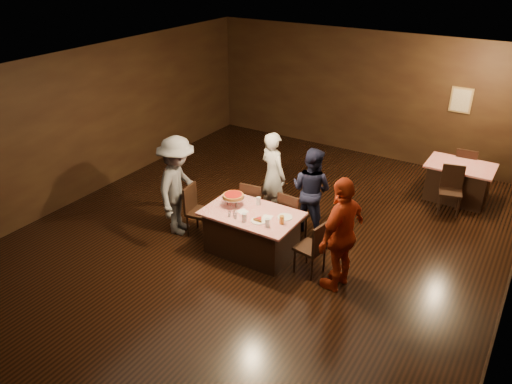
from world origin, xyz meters
TOP-DOWN VIEW (x-y plane):
  - room at (0.00, 0.01)m, footprint 10.00×10.04m
  - main_table at (0.10, -0.29)m, footprint 1.60×1.00m
  - back_table at (2.65, 3.61)m, footprint 1.30×0.90m
  - chair_far_left at (-0.30, 0.46)m, footprint 0.47×0.47m
  - chair_far_right at (0.50, 0.46)m, footprint 0.45×0.45m
  - chair_end_left at (-1.00, -0.29)m, footprint 0.47×0.47m
  - chair_end_right at (1.20, -0.29)m, footprint 0.48×0.48m
  - chair_back_near at (2.65, 2.91)m, footprint 0.51×0.51m
  - chair_back_far at (2.65, 4.21)m, footprint 0.45×0.45m
  - diner_white_jacket at (-0.25, 1.02)m, footprint 0.73×0.61m
  - diner_navy_hoodie at (0.60, 0.93)m, footprint 0.84×0.68m
  - diner_grey_knit at (-1.39, -0.39)m, footprint 1.01×1.34m
  - diner_red_shirt at (1.73, -0.37)m, footprint 0.62×1.14m
  - pizza_stand at (-0.30, -0.24)m, footprint 0.38×0.38m
  - plate_with_slice at (0.35, -0.47)m, footprint 0.25×0.25m
  - plate_empty at (0.65, -0.14)m, footprint 0.25×0.25m
  - glass_front_left at (0.15, -0.59)m, footprint 0.08×0.08m
  - glass_front_right at (0.55, -0.54)m, footprint 0.08×0.08m
  - glass_amber at (0.70, -0.34)m, footprint 0.08×0.08m
  - glass_back at (0.05, 0.01)m, footprint 0.08×0.08m
  - condiments at (-0.08, -0.57)m, footprint 0.17×0.10m
  - napkin_center at (0.40, -0.29)m, footprint 0.19×0.19m
  - napkin_left at (-0.05, -0.34)m, footprint 0.21×0.21m

SIDE VIEW (x-z plane):
  - main_table at x=0.10m, z-range 0.00..0.77m
  - back_table at x=2.65m, z-range 0.00..0.77m
  - chair_far_left at x=-0.30m, z-range 0.00..0.95m
  - chair_far_right at x=0.50m, z-range 0.00..0.95m
  - chair_end_left at x=-1.00m, z-range 0.00..0.95m
  - chair_end_right at x=1.20m, z-range 0.00..0.95m
  - chair_back_near at x=2.65m, z-range 0.00..0.95m
  - chair_back_far at x=2.65m, z-range 0.00..0.95m
  - napkin_center at x=0.40m, z-range 0.77..0.78m
  - napkin_left at x=-0.05m, z-range 0.77..0.78m
  - plate_empty at x=0.65m, z-range 0.77..0.78m
  - plate_with_slice at x=0.35m, z-range 0.76..0.83m
  - diner_navy_hoodie at x=0.60m, z-range 0.00..1.61m
  - condiments at x=-0.08m, z-range 0.77..0.87m
  - glass_front_left at x=0.15m, z-range 0.77..0.91m
  - glass_front_right at x=0.55m, z-range 0.77..0.91m
  - glass_amber at x=0.70m, z-range 0.77..0.91m
  - glass_back at x=0.05m, z-range 0.77..0.91m
  - diner_white_jacket at x=-0.25m, z-range 0.00..1.71m
  - diner_grey_knit at x=-1.39m, z-range 0.00..1.84m
  - diner_red_shirt at x=1.73m, z-range 0.00..1.85m
  - pizza_stand at x=-0.30m, z-range 0.84..1.06m
  - room at x=0.00m, z-range 0.63..3.65m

